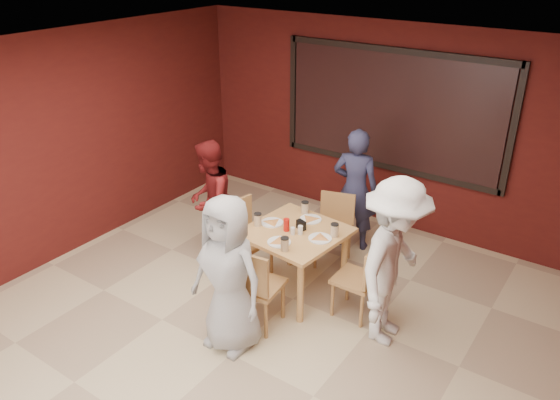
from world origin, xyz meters
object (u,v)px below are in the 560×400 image
Objects in this scene: diner_left at (209,200)px; chair_right at (362,276)px; dining_table at (295,239)px; diner_right at (393,263)px; chair_back at (335,225)px; diner_back at (355,190)px; chair_left at (245,233)px; diner_front at (228,275)px; chair_front at (254,284)px.

chair_right is at bearing 65.99° from diner_left.
diner_right reaches higher than dining_table.
chair_back is 0.51× the size of diner_right.
diner_back is at bearing 121.16° from chair_right.
chair_left is 1.04× the size of chair_right.
diner_back is at bearing 59.19° from chair_left.
dining_table is 0.74m from chair_left.
diner_front is 1.07× the size of diner_left.
diner_right is (1.17, -1.45, 0.07)m from diner_back.
dining_table is 1.14m from diner_front.
diner_back is (0.78, 1.31, 0.29)m from chair_left.
diner_front is (0.70, -1.14, 0.29)m from chair_left.
diner_front is (-0.05, -0.34, 0.28)m from chair_front.
diner_right reaches higher than chair_back.
diner_right is (1.22, -0.14, 0.19)m from dining_table.
diner_right is at bearing 116.32° from diner_back.
chair_front is at bearing 35.26° from diner_left.
diner_front is at bearing 75.54° from diner_back.
chair_left is at bearing -132.60° from chair_back.
chair_left is (-0.75, 0.80, -0.02)m from chair_front.
diner_back is 1.86m from diner_right.
chair_front is 1.09m from chair_left.
chair_left is 0.57× the size of diner_front.
diner_right is (0.38, -0.15, 0.38)m from chair_right.
diner_right is at bearing -4.21° from chair_left.
chair_back is 1.00× the size of chair_right.
diner_front is at bearing -98.27° from chair_front.
diner_front is 1.01× the size of diner_back.
diner_back is at bearing 89.08° from chair_front.
chair_right is (1.57, 0.00, -0.02)m from chair_left.
chair_front is 1.63m from chair_back.
chair_back is 0.55× the size of diner_back.
dining_table is 1.24× the size of chair_back.
dining_table reaches higher than chair_left.
chair_left is 1.57m from chair_right.
diner_front is at bearing -58.56° from chair_left.
chair_back is 1.58m from diner_right.
chair_left is 1.37m from diner_front.
diner_left reaches higher than chair_front.
chair_front is 1.41m from diner_right.
chair_front is 2.12m from diner_back.
dining_table is at bearing 79.66° from diner_right.
chair_front is (0.02, -0.79, -0.15)m from dining_table.
chair_front is 1.08× the size of chair_right.
diner_left is (-1.32, 1.23, -0.05)m from diner_front.
diner_back is at bearing 34.80° from diner_right.
diner_left is 0.87× the size of diner_right.
diner_right reaches higher than diner_left.
chair_left is 1.98m from diner_right.
diner_right reaches higher than diner_front.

